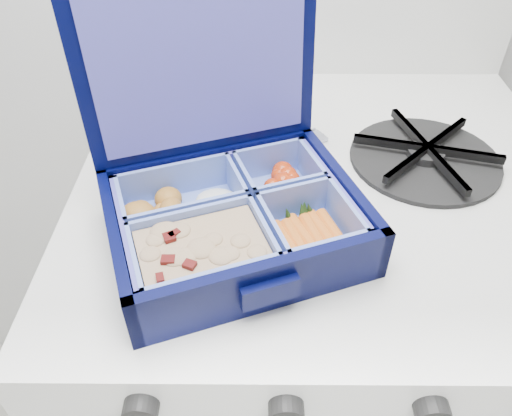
# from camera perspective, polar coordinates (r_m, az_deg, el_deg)

# --- Properties ---
(stove) EXTENTS (0.59, 0.59, 0.88)m
(stove) POSITION_cam_1_polar(r_m,az_deg,el_deg) (0.95, 5.41, -16.94)
(stove) COLOR white
(stove) RESTS_ON floor
(bento_box) EXTENTS (0.29, 0.26, 0.06)m
(bento_box) POSITION_cam_1_polar(r_m,az_deg,el_deg) (0.49, -2.43, -1.47)
(bento_box) COLOR #020632
(bento_box) RESTS_ON stove
(burner_grate) EXTENTS (0.22, 0.22, 0.03)m
(burner_grate) POSITION_cam_1_polar(r_m,az_deg,el_deg) (0.64, 18.89, 6.06)
(burner_grate) COLOR black
(burner_grate) RESTS_ON stove
(burner_grate_rear) EXTENTS (0.18, 0.18, 0.02)m
(burner_grate_rear) POSITION_cam_1_polar(r_m,az_deg,el_deg) (0.75, -9.69, 12.83)
(burner_grate_rear) COLOR black
(burner_grate_rear) RESTS_ON stove
(fork) EXTENTS (0.18, 0.13, 0.01)m
(fork) POSITION_cam_1_polar(r_m,az_deg,el_deg) (0.60, -0.49, 5.08)
(fork) COLOR #A7AABD
(fork) RESTS_ON stove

